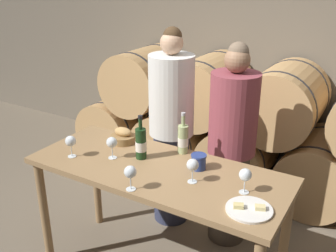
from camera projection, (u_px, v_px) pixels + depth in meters
The scene contains 15 objects.
stone_wall_back at pixel (267, 25), 4.08m from camera, with size 10.00×0.12×3.20m.
barrel_stack at pixel (242, 128), 4.02m from camera, with size 3.88×0.83×1.33m.
tasting_table at pixel (157, 183), 2.66m from camera, with size 1.76×0.71×0.91m.
person_left at pixel (171, 130), 3.33m from camera, with size 0.38×0.38×1.73m.
person_right at pixel (231, 148), 3.08m from camera, with size 0.37×0.37×1.67m.
wine_bottle_red at pixel (141, 143), 2.71m from camera, with size 0.08×0.08×0.32m.
wine_bottle_white at pixel (183, 139), 2.79m from camera, with size 0.08×0.08×0.31m.
blue_crock at pixel (199, 161), 2.58m from camera, with size 0.10×0.10×0.10m.
bread_basket at pixel (123, 137), 2.98m from camera, with size 0.19×0.19×0.12m.
cheese_plate at pixel (249, 209), 2.15m from camera, with size 0.26×0.26×0.04m.
wine_glass_far_left at pixel (71, 142), 2.73m from camera, with size 0.08×0.08×0.16m.
wine_glass_left at pixel (112, 143), 2.71m from camera, with size 0.08×0.08×0.16m.
wine_glass_center at pixel (130, 172), 2.32m from camera, with size 0.08×0.08×0.16m.
wine_glass_right at pixel (193, 165), 2.40m from camera, with size 0.08×0.08×0.16m.
wine_glass_far_right at pixel (245, 175), 2.29m from camera, with size 0.08×0.08×0.16m.
Camera 1 is at (1.25, -1.96, 2.16)m, focal length 42.00 mm.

